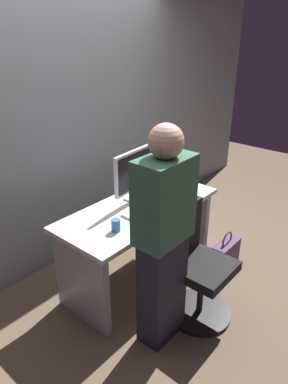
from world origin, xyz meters
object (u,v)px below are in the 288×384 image
(book_stack, at_px, (162,182))
(cell_phone, at_px, (185,193))
(person_at_desk, at_px, (163,240))
(cup_near_keyboard, at_px, (116,225))
(office_chair, at_px, (196,268))
(handbag, at_px, (226,253))
(monitor, at_px, (136,172))
(desk, at_px, (140,229))
(keyboard, at_px, (144,209))
(mouse, at_px, (167,196))

(book_stack, height_order, cell_phone, book_stack)
(person_at_desk, height_order, cup_near_keyboard, person_at_desk)
(office_chair, distance_m, handbag, 0.78)
(person_at_desk, distance_m, cell_phone, 0.96)
(person_at_desk, height_order, monitor, person_at_desk)
(desk, relative_size, book_stack, 6.94)
(person_at_desk, xyz_separation_m, book_stack, (0.86, 0.67, -0.04))
(monitor, xyz_separation_m, book_stack, (0.36, -0.02, -0.21))
(person_at_desk, distance_m, keyboard, 0.63)
(desk, xyz_separation_m, cup_near_keyboard, (-0.42, -0.13, 0.28))
(mouse, bearing_deg, office_chair, -120.76)
(office_chair, distance_m, person_at_desk, 0.55)
(keyboard, relative_size, book_stack, 2.00)
(mouse, height_order, cup_near_keyboard, cup_near_keyboard)
(desk, height_order, office_chair, office_chair)
(cup_near_keyboard, bearing_deg, person_at_desk, -88.00)
(office_chair, relative_size, handbag, 2.49)
(office_chair, relative_size, cell_phone, 6.53)
(desk, xyz_separation_m, monitor, (0.10, 0.13, 0.49))
(office_chair, distance_m, cup_near_keyboard, 0.72)
(desk, distance_m, handbag, 0.94)
(book_stack, bearing_deg, cell_phone, -88.82)
(cup_near_keyboard, bearing_deg, handbag, -19.60)
(mouse, bearing_deg, cup_near_keyboard, -176.06)
(office_chair, bearing_deg, desk, 86.41)
(mouse, bearing_deg, book_stack, 47.32)
(monitor, distance_m, keyboard, 0.34)
(mouse, xyz_separation_m, cup_near_keyboard, (-0.70, -0.05, 0.03))
(desk, bearing_deg, keyboard, -106.35)
(desk, bearing_deg, cup_near_keyboard, -162.82)
(desk, height_order, book_stack, book_stack)
(person_at_desk, relative_size, cell_phone, 11.38)
(office_chair, relative_size, cup_near_keyboard, 9.68)
(desk, relative_size, cup_near_keyboard, 15.40)
(desk, relative_size, office_chair, 1.59)
(office_chair, xyz_separation_m, person_at_desk, (-0.36, 0.06, 0.41))
(cell_phone, bearing_deg, book_stack, 69.65)
(desk, xyz_separation_m, office_chair, (-0.04, -0.62, -0.09))
(office_chair, height_order, monitor, monitor)
(book_stack, bearing_deg, mouse, -132.68)
(keyboard, distance_m, book_stack, 0.51)
(mouse, relative_size, book_stack, 0.46)
(book_stack, height_order, handbag, book_stack)
(handbag, bearing_deg, cell_phone, 121.33)
(book_stack, bearing_deg, keyboard, -159.65)
(office_chair, xyz_separation_m, cup_near_keyboard, (-0.38, 0.49, 0.37))
(keyboard, height_order, cup_near_keyboard, cup_near_keyboard)
(person_at_desk, relative_size, keyboard, 3.81)
(mouse, bearing_deg, handbag, -47.82)
(book_stack, bearing_deg, person_at_desk, -142.05)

